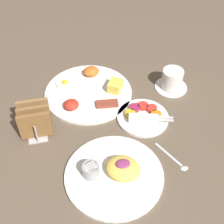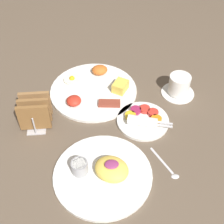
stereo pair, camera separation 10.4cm
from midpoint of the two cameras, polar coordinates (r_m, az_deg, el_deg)
name	(u,v)px [view 2 (the right image)]	position (r m, az deg, el deg)	size (l,w,h in m)	color
ground_plane	(93,133)	(1.01, -0.62, -4.01)	(3.00, 3.00, 0.00)	brown
plate_breakfast	(94,89)	(1.15, -0.67, 4.07)	(0.32, 0.32, 0.05)	white
plate_condiments	(143,119)	(1.05, 8.53, -1.51)	(0.18, 0.17, 0.04)	white
plate_foreground	(103,172)	(0.90, 1.73, -11.18)	(0.29, 0.29, 0.06)	white
toast_rack	(35,112)	(1.03, -11.10, -0.10)	(0.10, 0.12, 0.10)	#B7B7BC
coffee_cup	(179,86)	(1.16, 14.67, 4.53)	(0.12, 0.12, 0.08)	white
teaspoon	(168,168)	(0.95, 13.40, -10.07)	(0.07, 0.12, 0.01)	silver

